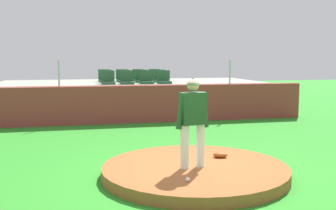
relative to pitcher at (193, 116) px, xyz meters
name	(u,v)px	position (x,y,z in m)	size (l,w,h in m)	color
ground_plane	(195,176)	(0.09, 0.14, -1.19)	(60.00, 60.00, 0.00)	#2B8B24
pitchers_mound	(195,171)	(0.09, 0.14, -1.08)	(3.56, 3.56, 0.21)	#98562B
pitcher	(193,116)	(0.00, 0.00, 0.00)	(0.69, 0.34, 1.69)	silver
baseball	(188,179)	(-0.32, -0.80, -0.94)	(0.07, 0.07, 0.07)	white
fielding_glove	(220,155)	(0.78, 0.61, -0.93)	(0.30, 0.20, 0.11)	#8F4214
brick_barrier	(141,104)	(0.09, 6.75, -0.53)	(12.11, 0.40, 1.31)	#943833
fence_post_left	(59,73)	(-2.67, 6.75, 0.56)	(0.06, 0.06, 0.88)	silver
fence_post_right	(230,72)	(3.40, 6.75, 0.56)	(0.06, 0.06, 0.88)	silver
bleacher_platform	(131,97)	(0.09, 9.34, -0.54)	(10.50, 4.25, 1.30)	gray
stadium_chair_0	(108,80)	(-0.96, 7.77, 0.26)	(0.48, 0.44, 0.50)	#275A35
stadium_chair_1	(127,80)	(-0.27, 7.72, 0.26)	(0.48, 0.44, 0.50)	#275A35
stadium_chair_2	(146,80)	(0.46, 7.75, 0.26)	(0.48, 0.44, 0.50)	#275A35
stadium_chair_3	(164,79)	(1.14, 7.73, 0.26)	(0.48, 0.44, 0.50)	#275A35
stadium_chair_4	(106,79)	(-0.96, 8.65, 0.26)	(0.48, 0.44, 0.50)	#275A35
stadium_chair_5	(125,79)	(-0.24, 8.65, 0.26)	(0.48, 0.44, 0.50)	#275A35
stadium_chair_6	(142,79)	(0.43, 8.62, 0.26)	(0.48, 0.44, 0.50)	#275A35
stadium_chair_7	(160,78)	(1.17, 8.65, 0.26)	(0.48, 0.44, 0.50)	#275A35
stadium_chair_8	(104,78)	(-0.99, 9.53, 0.26)	(0.48, 0.44, 0.50)	#275A35
stadium_chair_9	(122,78)	(-0.25, 9.53, 0.26)	(0.48, 0.44, 0.50)	#275A35
stadium_chair_10	(138,77)	(0.43, 9.52, 0.26)	(0.48, 0.44, 0.50)	#275A35
stadium_chair_11	(155,77)	(1.13, 9.55, 0.26)	(0.48, 0.44, 0.50)	#275A35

